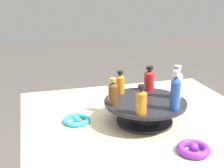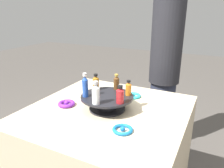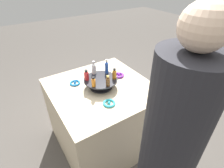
% 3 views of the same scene
% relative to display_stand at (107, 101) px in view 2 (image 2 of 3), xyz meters
% --- Properties ---
extents(party_table, '(0.93, 0.93, 0.76)m').
position_rel_display_stand_xyz_m(party_table, '(0.00, 0.00, -0.44)').
color(party_table, beige).
rests_on(party_table, ground_plane).
extents(display_stand, '(0.31, 0.31, 0.09)m').
position_rel_display_stand_xyz_m(display_stand, '(0.00, 0.00, 0.00)').
color(display_stand, black).
rests_on(display_stand, party_table).
extents(bottle_clear, '(0.04, 0.04, 0.13)m').
position_rel_display_stand_xyz_m(bottle_clear, '(0.13, 0.00, 0.09)').
color(bottle_clear, silver).
rests_on(bottle_clear, display_stand).
extents(bottle_red, '(0.04, 0.04, 0.10)m').
position_rel_display_stand_xyz_m(bottle_red, '(0.06, 0.11, 0.08)').
color(bottle_red, '#B21E23').
rests_on(bottle_red, display_stand).
extents(bottle_orange, '(0.04, 0.04, 0.09)m').
position_rel_display_stand_xyz_m(bottle_orange, '(-0.07, 0.11, 0.08)').
color(bottle_orange, orange).
rests_on(bottle_orange, display_stand).
extents(bottle_brown, '(0.04, 0.04, 0.10)m').
position_rel_display_stand_xyz_m(bottle_brown, '(-0.13, -0.00, 0.08)').
color(bottle_brown, brown).
rests_on(bottle_brown, display_stand).
extents(bottle_amber, '(0.04, 0.04, 0.10)m').
position_rel_display_stand_xyz_m(bottle_amber, '(-0.06, -0.11, 0.08)').
color(bottle_amber, '#AD6B19').
rests_on(bottle_amber, display_stand).
extents(bottle_blue, '(0.03, 0.03, 0.14)m').
position_rel_display_stand_xyz_m(bottle_blue, '(0.07, -0.11, 0.10)').
color(bottle_blue, '#234CAD').
rests_on(bottle_blue, display_stand).
extents(ribbon_bow_teal, '(0.11, 0.11, 0.03)m').
position_rel_display_stand_xyz_m(ribbon_bow_teal, '(-0.25, 0.07, -0.04)').
color(ribbon_bow_teal, '#2DB7CC').
rests_on(ribbon_bow_teal, party_table).
extents(ribbon_bow_purple, '(0.11, 0.11, 0.03)m').
position_rel_display_stand_xyz_m(ribbon_bow_purple, '(0.07, -0.25, -0.04)').
color(ribbon_bow_purple, purple).
rests_on(ribbon_bow_purple, party_table).
extents(ribbon_bow_blue, '(0.10, 0.10, 0.03)m').
position_rel_display_stand_xyz_m(ribbon_bow_blue, '(0.19, 0.19, -0.05)').
color(ribbon_bow_blue, blue).
rests_on(ribbon_bow_blue, party_table).
extents(person_figure, '(0.28, 0.28, 1.64)m').
position_rel_display_stand_xyz_m(person_figure, '(-0.90, 0.12, 0.01)').
color(person_figure, '#282D42').
rests_on(person_figure, ground_plane).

